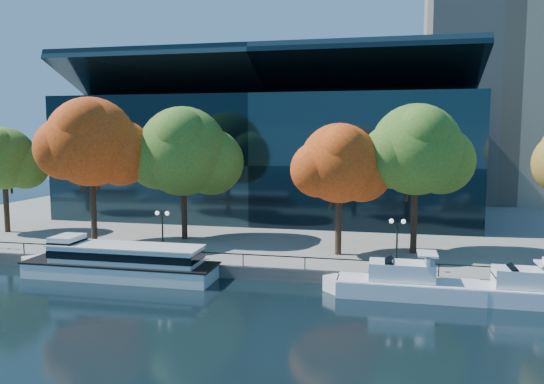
% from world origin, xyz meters
% --- Properties ---
extents(ground, '(160.00, 160.00, 0.00)m').
position_xyz_m(ground, '(0.00, 0.00, 0.00)').
color(ground, black).
rests_on(ground, ground).
extents(promenade, '(90.00, 67.08, 1.00)m').
position_xyz_m(promenade, '(0.00, 36.38, 0.50)').
color(promenade, slate).
rests_on(promenade, ground).
extents(railing, '(88.20, 0.08, 0.99)m').
position_xyz_m(railing, '(0.00, 3.25, 1.94)').
color(railing, black).
rests_on(railing, promenade).
extents(convention_building, '(50.00, 24.57, 21.43)m').
position_xyz_m(convention_building, '(-4.00, 31.79, 8.51)').
color(convention_building, black).
rests_on(convention_building, ground).
extents(tour_boat, '(17.22, 3.84, 3.27)m').
position_xyz_m(tour_boat, '(-10.08, 1.24, 1.39)').
color(tour_boat, silver).
rests_on(tour_boat, ground).
extents(cruiser_near, '(11.19, 2.88, 3.24)m').
position_xyz_m(cruiser_near, '(12.33, 1.04, 1.01)').
color(cruiser_near, white).
rests_on(cruiser_near, ground).
extents(cruiser_far, '(9.64, 2.67, 3.15)m').
position_xyz_m(cruiser_far, '(20.33, 0.97, 1.00)').
color(cruiser_far, white).
rests_on(cruiser_far, ground).
extents(tree_0, '(8.30, 6.80, 11.24)m').
position_xyz_m(tree_0, '(-28.63, 12.06, 8.77)').
color(tree_0, black).
rests_on(tree_0, promenade).
extents(tree_1, '(10.60, 8.69, 14.00)m').
position_xyz_m(tree_1, '(-16.27, 8.76, 10.58)').
color(tree_1, black).
rests_on(tree_1, promenade).
extents(tree_2, '(11.02, 9.03, 13.21)m').
position_xyz_m(tree_2, '(-8.47, 12.48, 9.61)').
color(tree_2, black).
rests_on(tree_2, promenade).
extents(tree_3, '(8.63, 7.07, 11.46)m').
position_xyz_m(tree_3, '(7.19, 8.96, 8.85)').
color(tree_3, black).
rests_on(tree_3, promenade).
extents(tree_4, '(9.98, 8.18, 13.16)m').
position_xyz_m(tree_4, '(13.68, 10.93, 9.99)').
color(tree_4, black).
rests_on(tree_4, promenade).
extents(lamp_1, '(1.26, 0.36, 4.03)m').
position_xyz_m(lamp_1, '(-7.43, 4.50, 3.98)').
color(lamp_1, black).
rests_on(lamp_1, promenade).
extents(lamp_2, '(1.26, 0.36, 4.03)m').
position_xyz_m(lamp_2, '(11.96, 4.50, 3.98)').
color(lamp_2, black).
rests_on(lamp_2, promenade).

